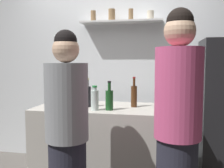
# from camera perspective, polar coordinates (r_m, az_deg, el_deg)

# --- Properties ---
(back_wall_assembly) EXTENTS (4.80, 0.32, 2.60)m
(back_wall_assembly) POSITION_cam_1_polar(r_m,az_deg,el_deg) (3.51, -0.42, 3.77)
(back_wall_assembly) COLOR white
(back_wall_assembly) RESTS_ON ground
(counter) EXTENTS (1.64, 0.74, 0.89)m
(counter) POSITION_cam_1_polar(r_m,az_deg,el_deg) (2.87, -0.00, -13.97)
(counter) COLOR #B7B2A8
(counter) RESTS_ON ground
(baking_pan) EXTENTS (0.34, 0.24, 0.05)m
(baking_pan) POSITION_cam_1_polar(r_m,az_deg,el_deg) (2.98, -10.34, -4.02)
(baking_pan) COLOR gray
(baking_pan) RESTS_ON counter
(utensil_holder) EXTENTS (0.11, 0.11, 0.22)m
(utensil_holder) POSITION_cam_1_polar(r_m,az_deg,el_deg) (2.61, -8.93, -4.51)
(utensil_holder) COLOR #B2B2B7
(utensil_holder) RESTS_ON counter
(wine_bottle_pale_glass) EXTENTS (0.07, 0.07, 0.28)m
(wine_bottle_pale_glass) POSITION_cam_1_polar(r_m,az_deg,el_deg) (2.38, 14.99, -4.44)
(wine_bottle_pale_glass) COLOR #B2BFB2
(wine_bottle_pale_glass) RESTS_ON counter
(wine_bottle_green_glass) EXTENTS (0.08, 0.08, 0.30)m
(wine_bottle_green_glass) POSITION_cam_1_polar(r_m,az_deg,el_deg) (2.57, -0.61, -3.44)
(wine_bottle_green_glass) COLOR #19471E
(wine_bottle_green_glass) RESTS_ON counter
(wine_bottle_dark_glass) EXTENTS (0.08, 0.08, 0.31)m
(wine_bottle_dark_glass) POSITION_cam_1_polar(r_m,az_deg,el_deg) (2.76, -5.59, -2.65)
(wine_bottle_dark_glass) COLOR black
(wine_bottle_dark_glass) RESTS_ON counter
(wine_bottle_amber_glass) EXTENTS (0.07, 0.07, 0.33)m
(wine_bottle_amber_glass) POSITION_cam_1_polar(r_m,az_deg,el_deg) (2.75, 4.98, -2.60)
(wine_bottle_amber_glass) COLOR #472814
(wine_bottle_amber_glass) RESTS_ON counter
(water_bottle_plastic) EXTENTS (0.08, 0.08, 0.25)m
(water_bottle_plastic) POSITION_cam_1_polar(r_m,az_deg,el_deg) (2.55, -3.92, -3.51)
(water_bottle_plastic) COLOR silver
(water_bottle_plastic) RESTS_ON counter
(person_grey_hoodie) EXTENTS (0.34, 0.34, 1.63)m
(person_grey_hoodie) POSITION_cam_1_polar(r_m,az_deg,el_deg) (2.07, -10.08, -11.33)
(person_grey_hoodie) COLOR #262633
(person_grey_hoodie) RESTS_ON ground
(person_pink_top) EXTENTS (0.34, 0.34, 1.76)m
(person_pink_top) POSITION_cam_1_polar(r_m,az_deg,el_deg) (1.93, 14.54, -10.19)
(person_pink_top) COLOR #262633
(person_pink_top) RESTS_ON ground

